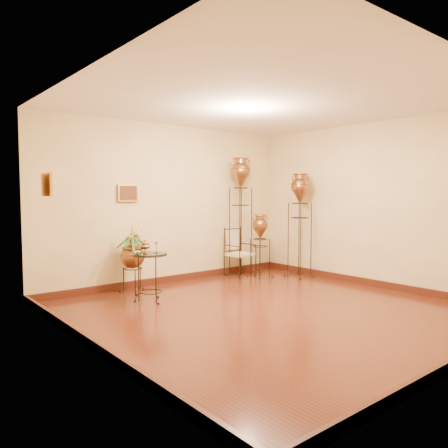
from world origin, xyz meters
TOP-DOWN VIEW (x-y plane):
  - ground at (0.00, 0.00)m, footprint 5.00×5.00m
  - room_shell at (-0.01, 0.01)m, footprint 5.02×5.02m
  - amphora_tall at (1.35, 2.15)m, footprint 0.58×0.58m
  - amphora_mid at (2.15, 1.36)m, footprint 0.55×0.55m
  - amphora_short at (1.55, 1.82)m, footprint 0.45×0.45m
  - planter_urn at (-0.94, 2.15)m, footprint 0.81×0.81m
  - armchair at (1.34, 2.15)m, footprint 0.55×0.52m
  - side_table at (-1.01, 1.47)m, footprint 0.60×0.60m

SIDE VIEW (x-z plane):
  - ground at x=0.00m, z-range 0.00..0.00m
  - side_table at x=-1.01m, z-range -0.08..0.82m
  - armchair at x=1.34m, z-range 0.00..0.92m
  - amphora_short at x=1.55m, z-range 0.00..1.21m
  - planter_urn at x=-0.94m, z-range 0.07..1.21m
  - amphora_mid at x=2.15m, z-range 0.01..2.01m
  - amphora_tall at x=1.35m, z-range 0.02..2.32m
  - room_shell at x=-0.01m, z-range 0.33..3.14m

